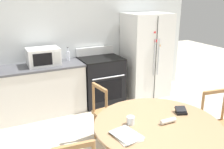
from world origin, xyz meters
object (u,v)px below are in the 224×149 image
Objects in this scene: refrigerator at (146,56)px; dining_chair_right at (219,128)px; dining_chair_far at (109,114)px; candle_glass at (131,121)px; wallet at (181,111)px; counter_bottle at (68,56)px; microwave at (43,57)px; oven_range at (101,80)px.

refrigerator reaches higher than dining_chair_right.
dining_chair_far is at bearing -138.40° from refrigerator.
dining_chair_right is 1.32m from candle_glass.
wallet is (0.51, -0.90, 0.34)m from dining_chair_far.
refrigerator is 1.92× the size of dining_chair_far.
dining_chair_far is 1.09m from wallet.
dining_chair_right is at bearing -7.39° from wallet.
dining_chair_right is at bearing -63.03° from counter_bottle.
refrigerator is at bearing -6.25° from counter_bottle.
wallet is at bearing -63.87° from microwave.
microwave is (-1.07, 0.05, 0.58)m from oven_range.
wallet is (0.05, -2.24, 0.31)m from oven_range.
microwave is 0.60× the size of dining_chair_right.
oven_range reaches higher than dining_chair_far.
oven_range is at bearing 91.29° from wallet.
counter_bottle is (-1.61, 0.18, 0.13)m from refrigerator.
candle_glass is at bearing -78.60° from microwave.
dining_chair_right is 10.10× the size of candle_glass.
candle_glass is (0.45, -2.25, -0.26)m from microwave.
refrigerator is 6.83× the size of counter_bottle.
microwave is at bearing 116.13° from wallet.
candle_glass is 0.67m from wallet.
wallet is (1.12, -2.28, -0.28)m from microwave.
oven_range is 1.20× the size of dining_chair_far.
microwave is 2.99m from dining_chair_right.
dining_chair_far is 10.10× the size of candle_glass.
refrigerator reaches higher than microwave.
wallet is at bearing 21.56° from dining_chair_far.
refrigerator is at bearing 66.44° from wallet.
dining_chair_far reaches higher than candle_glass.
refrigerator is at bearing -90.89° from dining_chair_right.
refrigerator reaches higher than oven_range.
oven_range reaches higher than dining_chair_right.
candle_glass is at bearing -18.15° from dining_chair_far.
dining_chair_right is 1.00× the size of dining_chair_far.
dining_chair_far is (-1.11, 0.98, 0.00)m from dining_chair_right.
dining_chair_far is at bearing 79.57° from candle_glass.
oven_range is 2.41m from dining_chair_right.
refrigerator is 2.09m from microwave.
dining_chair_far is (-0.46, -1.33, -0.03)m from oven_range.
dining_chair_right is at bearing -98.94° from refrigerator.
counter_bottle is 1.56× the size of wallet.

